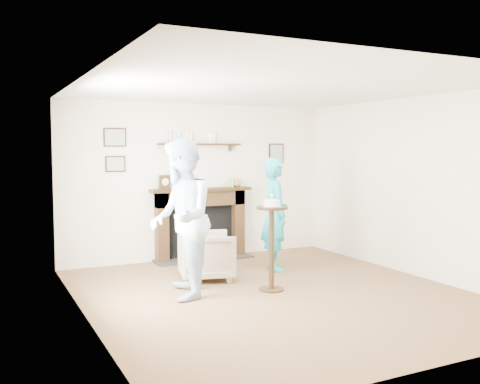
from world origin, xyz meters
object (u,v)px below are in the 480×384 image
man (182,297)px  pedestal_table (272,231)px  woman (275,269)px  armchair (207,279)px

man → pedestal_table: bearing=96.8°
man → woman: size_ratio=1.15×
armchair → pedestal_table: pedestal_table is taller
armchair → woman: woman is taller
man → woman: (1.75, 0.79, 0.00)m
man → pedestal_table: pedestal_table is taller
man → woman: 1.92m
pedestal_table → woman: bearing=57.7°
armchair → man: (-0.62, -0.69, 0.00)m
armchair → woman: (1.13, 0.10, 0.00)m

